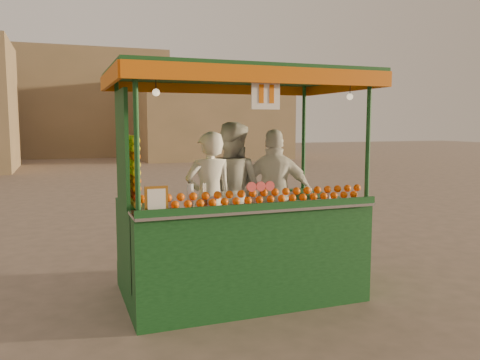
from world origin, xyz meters
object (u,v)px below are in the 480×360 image
object	(u,v)px
juice_cart	(235,226)
vendor_middle	(231,191)
vendor_left	(209,199)
vendor_right	(275,195)

from	to	relation	value
juice_cart	vendor_middle	distance (m)	0.72
vendor_left	vendor_middle	xyz separation A→B (m)	(0.38, 0.24, 0.06)
juice_cart	vendor_right	distance (m)	0.86
vendor_middle	juice_cart	bearing A→B (deg)	123.45
vendor_middle	vendor_right	size ratio (longest dim) A/B	1.05
vendor_middle	vendor_right	world-z (taller)	vendor_middle
vendor_left	vendor_right	size ratio (longest dim) A/B	0.99
juice_cart	vendor_middle	bearing A→B (deg)	74.73
juice_cart	vendor_left	world-z (taller)	juice_cart
juice_cart	vendor_left	size ratio (longest dim) A/B	1.77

